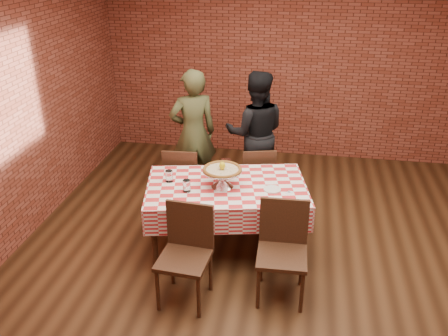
{
  "coord_description": "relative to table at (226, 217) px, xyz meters",
  "views": [
    {
      "loc": [
        0.19,
        -3.96,
        3.02
      ],
      "look_at": [
        -0.56,
        0.39,
        0.92
      ],
      "focal_mm": 38.4,
      "sensor_mm": 36.0,
      "label": 1
    }
  ],
  "objects": [
    {
      "name": "pizza",
      "position": [
        -0.04,
        -0.03,
        0.57
      ],
      "size": [
        0.5,
        0.5,
        0.03
      ],
      "primitive_type": "cylinder",
      "rotation": [
        0.0,
        0.0,
        0.32
      ],
      "color": "beige",
      "rests_on": "pizza_stand"
    },
    {
      "name": "chair_far_right",
      "position": [
        0.23,
        0.84,
        0.06
      ],
      "size": [
        0.47,
        0.47,
        0.87
      ],
      "primitive_type": null,
      "rotation": [
        0.0,
        0.0,
        3.39
      ],
      "color": "#442515",
      "rests_on": "ground"
    },
    {
      "name": "side_plate",
      "position": [
        0.47,
        -0.02,
        0.39
      ],
      "size": [
        0.21,
        0.21,
        0.01
      ],
      "primitive_type": "cylinder",
      "rotation": [
        0.0,
        0.0,
        0.21
      ],
      "color": "white",
      "rests_on": "tablecloth"
    },
    {
      "name": "condiment_caddy",
      "position": [
        -0.06,
        0.32,
        0.45
      ],
      "size": [
        0.12,
        0.1,
        0.14
      ],
      "primitive_type": "cube",
      "rotation": [
        0.0,
        0.0,
        0.27
      ],
      "color": "silver",
      "rests_on": "tablecloth"
    },
    {
      "name": "lemon",
      "position": [
        -0.04,
        -0.03,
        0.62
      ],
      "size": [
        0.08,
        0.08,
        0.08
      ],
      "primitive_type": "ellipsoid",
      "rotation": [
        0.0,
        0.0,
        0.32
      ],
      "color": "yellow",
      "rests_on": "pizza"
    },
    {
      "name": "chair_far_left",
      "position": [
        -0.63,
        0.65,
        0.07
      ],
      "size": [
        0.43,
        0.43,
        0.88
      ],
      "primitive_type": null,
      "rotation": [
        0.0,
        0.0,
        3.19
      ],
      "color": "#442515",
      "rests_on": "ground"
    },
    {
      "name": "back_wall",
      "position": [
        0.52,
        2.68,
        1.08
      ],
      "size": [
        5.5,
        0.0,
        5.5
      ],
      "primitive_type": "plane",
      "rotation": [
        1.57,
        0.0,
        0.0
      ],
      "color": "maroon",
      "rests_on": "ground"
    },
    {
      "name": "water_glass_right",
      "position": [
        -0.6,
        -0.02,
        0.44
      ],
      "size": [
        0.09,
        0.09,
        0.12
      ],
      "primitive_type": "cylinder",
      "rotation": [
        0.0,
        0.0,
        0.21
      ],
      "color": "white",
      "rests_on": "tablecloth"
    },
    {
      "name": "ground",
      "position": [
        0.52,
        -0.32,
        -0.38
      ],
      "size": [
        6.0,
        6.0,
        0.0
      ],
      "primitive_type": "plane",
      "color": "black",
      "rests_on": "ground"
    },
    {
      "name": "tablecloth",
      "position": [
        -0.0,
        0.0,
        0.25
      ],
      "size": [
        1.81,
        1.32,
        0.28
      ],
      "primitive_type": null,
      "rotation": [
        0.0,
        0.0,
        0.21
      ],
      "color": "red",
      "rests_on": "table"
    },
    {
      "name": "sweetener_packet_b",
      "position": [
        0.65,
        -0.04,
        0.39
      ],
      "size": [
        0.05,
        0.04,
        0.0
      ],
      "primitive_type": "cube",
      "rotation": [
        0.0,
        0.0,
        -0.12
      ],
      "color": "white",
      "rests_on": "tablecloth"
    },
    {
      "name": "chair_near_left",
      "position": [
        -0.23,
        -0.9,
        0.09
      ],
      "size": [
        0.47,
        0.47,
        0.92
      ],
      "primitive_type": null,
      "rotation": [
        0.0,
        0.0,
        -0.08
      ],
      "color": "#442515",
      "rests_on": "ground"
    },
    {
      "name": "pizza_stand",
      "position": [
        -0.04,
        -0.03,
        0.47
      ],
      "size": [
        0.51,
        0.51,
        0.18
      ],
      "primitive_type": null,
      "rotation": [
        0.0,
        0.0,
        0.32
      ],
      "color": "silver",
      "rests_on": "tablecloth"
    },
    {
      "name": "water_glass_left",
      "position": [
        -0.37,
        -0.2,
        0.44
      ],
      "size": [
        0.09,
        0.09,
        0.12
      ],
      "primitive_type": "cylinder",
      "rotation": [
        0.0,
        0.0,
        0.21
      ],
      "color": "white",
      "rests_on": "tablecloth"
    },
    {
      "name": "sweetener_packet_a",
      "position": [
        0.62,
        -0.06,
        0.39
      ],
      "size": [
        0.06,
        0.06,
        0.0
      ],
      "primitive_type": "cube",
      "rotation": [
        0.0,
        0.0,
        0.75
      ],
      "color": "white",
      "rests_on": "tablecloth"
    },
    {
      "name": "chair_near_right",
      "position": [
        0.62,
        -0.7,
        0.09
      ],
      "size": [
        0.46,
        0.46,
        0.93
      ],
      "primitive_type": null,
      "rotation": [
        0.0,
        0.0,
        0.03
      ],
      "color": "#442515",
      "rests_on": "ground"
    },
    {
      "name": "diner_olive",
      "position": [
        -0.63,
        1.2,
        0.45
      ],
      "size": [
        0.71,
        0.62,
        1.64
      ],
      "primitive_type": "imported",
      "rotation": [
        0.0,
        0.0,
        3.61
      ],
      "color": "#434627",
      "rests_on": "ground"
    },
    {
      "name": "table",
      "position": [
        0.0,
        0.0,
        0.0
      ],
      "size": [
        1.77,
        1.27,
        0.75
      ],
      "primitive_type": "cube",
      "rotation": [
        0.0,
        0.0,
        0.21
      ],
      "color": "#442515",
      "rests_on": "ground"
    },
    {
      "name": "diner_black",
      "position": [
        0.14,
        1.39,
        0.43
      ],
      "size": [
        0.86,
        0.71,
        1.61
      ],
      "primitive_type": "imported",
      "rotation": [
        0.0,
        0.0,
        3.27
      ],
      "color": "black",
      "rests_on": "ground"
    }
  ]
}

